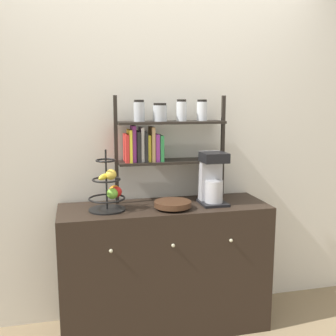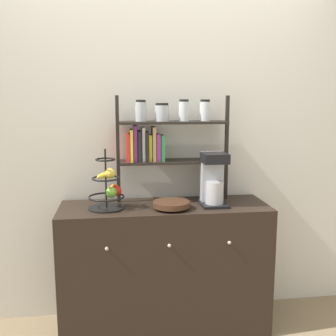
{
  "view_description": "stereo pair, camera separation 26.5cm",
  "coord_description": "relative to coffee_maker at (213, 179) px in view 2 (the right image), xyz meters",
  "views": [
    {
      "loc": [
        -0.59,
        -2.31,
        1.61
      ],
      "look_at": [
        0.02,
        0.24,
        1.16
      ],
      "focal_mm": 42.0,
      "sensor_mm": 36.0,
      "label": 1
    },
    {
      "loc": [
        -0.32,
        -2.35,
        1.61
      ],
      "look_at": [
        0.02,
        0.24,
        1.16
      ],
      "focal_mm": 42.0,
      "sensor_mm": 36.0,
      "label": 2
    }
  ],
  "objects": [
    {
      "name": "wall_back",
      "position": [
        -0.34,
        0.29,
        0.22
      ],
      "size": [
        7.0,
        0.05,
        2.6
      ],
      "primitive_type": "cube",
      "color": "silver",
      "rests_on": "ground_plane"
    },
    {
      "name": "wooden_bowl",
      "position": [
        -0.3,
        -0.07,
        -0.15
      ],
      "size": [
        0.25,
        0.25,
        0.05
      ],
      "color": "#422819",
      "rests_on": "sideboard"
    },
    {
      "name": "shelf_hutch",
      "position": [
        -0.34,
        0.15,
        0.27
      ],
      "size": [
        0.8,
        0.2,
        0.75
      ],
      "color": "black",
      "rests_on": "sideboard"
    },
    {
      "name": "coffee_maker",
      "position": [
        0.0,
        0.0,
        0.0
      ],
      "size": [
        0.18,
        0.22,
        0.36
      ],
      "color": "black",
      "rests_on": "sideboard"
    },
    {
      "name": "fruit_stand",
      "position": [
        -0.71,
        -0.01,
        -0.05
      ],
      "size": [
        0.24,
        0.24,
        0.4
      ],
      "color": "black",
      "rests_on": "sideboard"
    },
    {
      "name": "sideboard",
      "position": [
        -0.34,
        0.01,
        -0.63
      ],
      "size": [
        1.43,
        0.49,
        0.9
      ],
      "color": "black",
      "rests_on": "ground_plane"
    }
  ]
}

